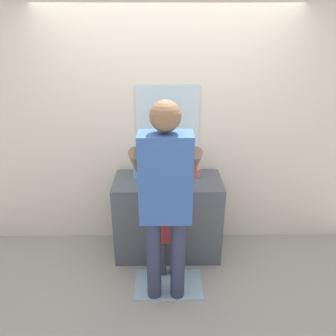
{
  "coord_description": "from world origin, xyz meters",
  "views": [
    {
      "loc": [
        -0.03,
        -2.68,
        2.25
      ],
      "look_at": [
        0.0,
        0.15,
        1.06
      ],
      "focal_mm": 34.51,
      "sensor_mm": 36.0,
      "label": 1
    }
  ],
  "objects_px": {
    "soap_bottle": "(136,172)",
    "child_toddler": "(168,228)",
    "toothbrush_cup": "(197,172)",
    "adult_parent": "(166,190)"
  },
  "relations": [
    {
      "from": "soap_bottle",
      "to": "adult_parent",
      "type": "height_order",
      "value": "adult_parent"
    },
    {
      "from": "soap_bottle",
      "to": "child_toddler",
      "type": "distance_m",
      "value": 0.67
    },
    {
      "from": "child_toddler",
      "to": "adult_parent",
      "type": "relative_size",
      "value": 0.51
    },
    {
      "from": "toothbrush_cup",
      "to": "adult_parent",
      "type": "relative_size",
      "value": 0.11
    },
    {
      "from": "soap_bottle",
      "to": "adult_parent",
      "type": "xyz_separation_m",
      "value": [
        0.3,
        -0.72,
        0.16
      ]
    },
    {
      "from": "toothbrush_cup",
      "to": "child_toddler",
      "type": "bearing_deg",
      "value": -122.26
    },
    {
      "from": "child_toddler",
      "to": "soap_bottle",
      "type": "bearing_deg",
      "value": 125.82
    },
    {
      "from": "toothbrush_cup",
      "to": "soap_bottle",
      "type": "xyz_separation_m",
      "value": [
        -0.62,
        -0.03,
        0.01
      ]
    },
    {
      "from": "toothbrush_cup",
      "to": "adult_parent",
      "type": "distance_m",
      "value": 0.83
    },
    {
      "from": "toothbrush_cup",
      "to": "soap_bottle",
      "type": "distance_m",
      "value": 0.63
    }
  ]
}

